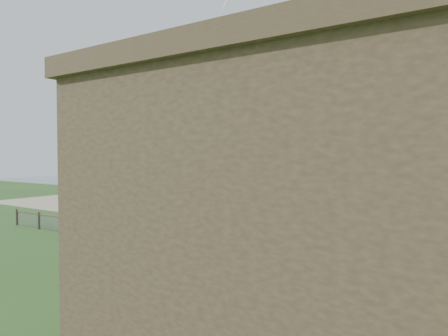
{
  "coord_description": "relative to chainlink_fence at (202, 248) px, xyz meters",
  "views": [
    {
      "loc": [
        12.57,
        -10.69,
        5.53
      ],
      "look_at": [
        0.07,
        8.0,
        4.74
      ],
      "focal_mm": 32.0,
      "sensor_mm": 36.0,
      "label": 1
    }
  ],
  "objects": [
    {
      "name": "ground",
      "position": [
        0.0,
        -6.0,
        -0.55
      ],
      "size": [
        160.0,
        160.0,
        0.0
      ],
      "primitive_type": "plane",
      "color": "#2E511B",
      "rests_on": "ground"
    },
    {
      "name": "picnic_table",
      "position": [
        2.62,
        -3.01,
        -0.18
      ],
      "size": [
        2.05,
        1.77,
        0.73
      ],
      "primitive_type": null,
      "rotation": [
        0.0,
        0.0,
        0.3
      ],
      "color": "brown",
      "rests_on": "ground"
    },
    {
      "name": "ocean",
      "position": [
        0.0,
        60.0,
        -0.55
      ],
      "size": [
        160.0,
        68.0,
        0.02
      ],
      "primitive_type": "cube",
      "color": "slate",
      "rests_on": "ground"
    },
    {
      "name": "octopus_kite",
      "position": [
        0.82,
        10.75,
        9.07
      ],
      "size": [
        3.2,
        2.39,
        6.23
      ],
      "primitive_type": null,
      "rotation": [
        0.0,
        0.0,
        0.09
      ],
      "color": "#E04323"
    },
    {
      "name": "kite_red",
      "position": [
        4.74,
        8.45,
        14.5
      ],
      "size": [
        2.05,
        2.02,
        2.59
      ],
      "primitive_type": null,
      "rotation": [
        0.44,
        0.0,
        0.82
      ],
      "color": "red"
    },
    {
      "name": "chainlink_fence",
      "position": [
        0.0,
        0.0,
        0.0
      ],
      "size": [
        36.2,
        0.2,
        1.25
      ],
      "primitive_type": null,
      "color": "#4A3429",
      "rests_on": "ground"
    },
    {
      "name": "sand_beach",
      "position": [
        0.0,
        16.0,
        -0.55
      ],
      "size": [
        72.0,
        20.0,
        0.02
      ],
      "primitive_type": "cube",
      "color": "tan",
      "rests_on": "ground"
    }
  ]
}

